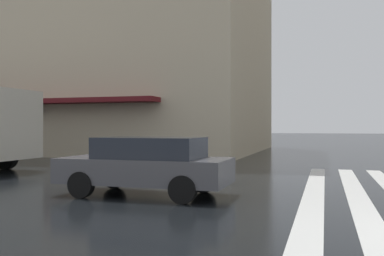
{
  "coord_description": "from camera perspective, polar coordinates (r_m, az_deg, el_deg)",
  "views": [
    {
      "loc": [
        -6.95,
        2.6,
        1.66
      ],
      "look_at": [
        6.41,
        6.81,
        1.62
      ],
      "focal_mm": 39.67,
      "sensor_mm": 36.0,
      "label": 1
    }
  ],
  "objects": [
    {
      "name": "haussmann_block_mid",
      "position": [
        32.83,
        -12.75,
        15.72
      ],
      "size": [
        16.96,
        23.37,
        21.42
      ],
      "color": "beige",
      "rests_on": "ground_plane"
    },
    {
      "name": "car_dark_grey",
      "position": [
        10.35,
        -6.14,
        -4.86
      ],
      "size": [
        1.85,
        4.1,
        1.41
      ],
      "color": "#4C4C51",
      "rests_on": "ground_plane"
    }
  ]
}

